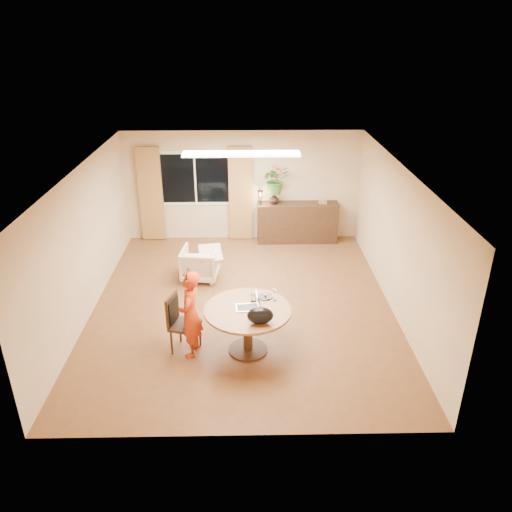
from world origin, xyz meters
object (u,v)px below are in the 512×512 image
(dining_chair, at_px, (185,324))
(armchair, at_px, (200,263))
(sideboard, at_px, (297,222))
(child, at_px, (190,314))
(dining_table, at_px, (248,318))

(dining_chair, xyz_separation_m, armchair, (0.03, 2.48, -0.15))
(dining_chair, distance_m, sideboard, 4.90)
(child, relative_size, sideboard, 0.76)
(dining_table, height_order, child, child)
(dining_table, xyz_separation_m, armchair, (-0.96, 2.53, -0.28))
(child, distance_m, armchair, 2.60)
(dining_chair, relative_size, armchair, 1.32)
(child, height_order, armchair, child)
(dining_chair, height_order, sideboard, dining_chair)
(child, bearing_deg, dining_table, 99.71)
(dining_table, bearing_deg, dining_chair, 177.33)
(dining_table, xyz_separation_m, dining_chair, (-0.99, 0.05, -0.12))
(dining_table, height_order, dining_chair, dining_chair)
(dining_table, relative_size, sideboard, 0.72)
(sideboard, bearing_deg, armchair, -138.64)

